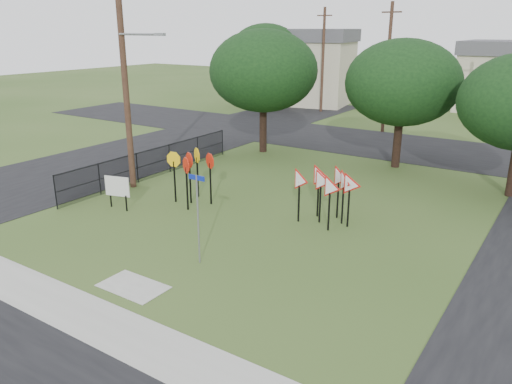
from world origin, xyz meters
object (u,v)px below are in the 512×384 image
stop_sign_cluster (191,165)px  info_board (117,187)px  yield_sign_cluster (329,183)px  street_name_sign (198,214)px

stop_sign_cluster → info_board: 3.21m
yield_sign_cluster → info_board: (-7.99, -3.42, -0.67)m
stop_sign_cluster → street_name_sign: bearing=-47.5°
stop_sign_cluster → info_board: (-2.11, -2.30, -0.75)m
street_name_sign → stop_sign_cluster: street_name_sign is taller
stop_sign_cluster → info_board: stop_sign_cluster is taller
yield_sign_cluster → street_name_sign: bearing=-109.2°
street_name_sign → yield_sign_cluster: (1.90, 5.47, -0.09)m
street_name_sign → stop_sign_cluster: bearing=132.5°
street_name_sign → info_board: street_name_sign is taller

